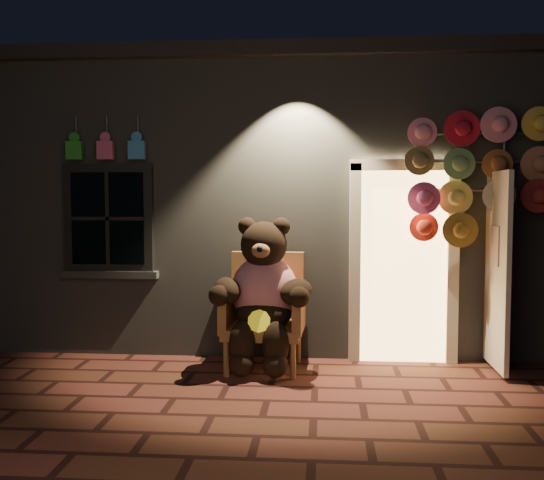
# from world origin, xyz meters

# --- Properties ---
(ground) EXTENTS (60.00, 60.00, 0.00)m
(ground) POSITION_xyz_m (0.00, 0.00, 0.00)
(ground) COLOR #5F2924
(ground) RESTS_ON ground
(shop_building) EXTENTS (7.30, 5.95, 3.51)m
(shop_building) POSITION_xyz_m (0.00, 3.99, 1.74)
(shop_building) COLOR slate
(shop_building) RESTS_ON ground
(wicker_armchair) EXTENTS (0.85, 0.78, 1.20)m
(wicker_armchair) POSITION_xyz_m (-0.12, 1.11, 0.60)
(wicker_armchair) COLOR #A0763E
(wicker_armchair) RESTS_ON ground
(teddy_bear) EXTENTS (1.12, 0.88, 1.55)m
(teddy_bear) POSITION_xyz_m (-0.12, 0.96, 0.80)
(teddy_bear) COLOR red
(teddy_bear) RESTS_ON ground
(hat_rack) EXTENTS (1.51, 0.22, 2.67)m
(hat_rack) POSITION_xyz_m (2.04, 1.28, 2.04)
(hat_rack) COLOR #59595E
(hat_rack) RESTS_ON ground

